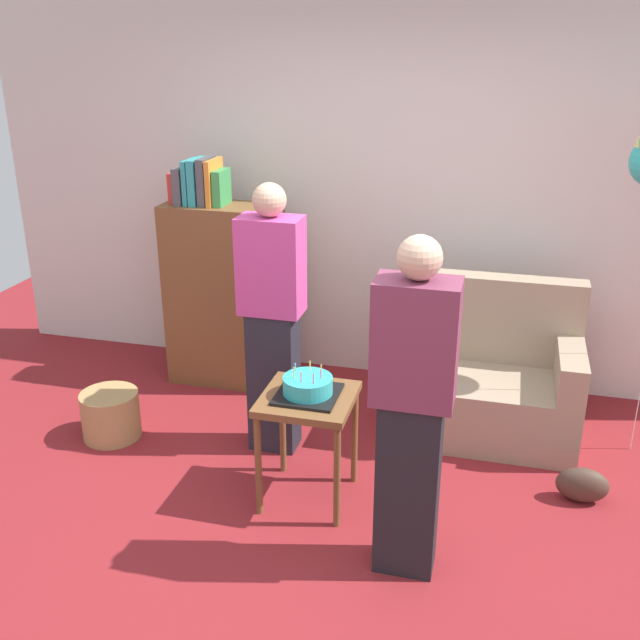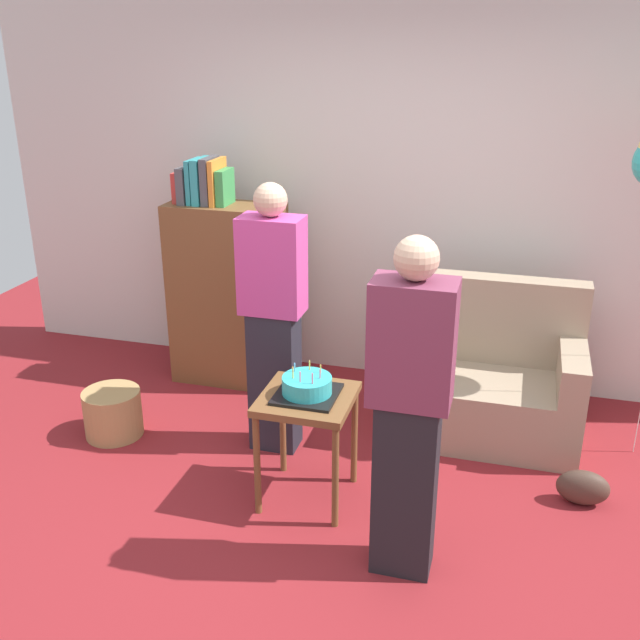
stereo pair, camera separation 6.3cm
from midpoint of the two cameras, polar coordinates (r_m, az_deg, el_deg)
name	(u,v)px [view 2 (the right image)]	position (r m, az deg, el deg)	size (l,w,h in m)	color
ground_plane	(319,537)	(3.87, 0.45, -16.54)	(8.00, 8.00, 0.00)	maroon
wall_back	(400,193)	(5.16, 6.61, 9.79)	(6.00, 0.10, 2.70)	silver
couch	(490,381)	(4.75, 13.46, -4.66)	(1.10, 0.70, 0.96)	gray
bookshelf	(227,289)	(5.21, -6.90, 2.37)	(0.80, 0.36, 1.61)	brown
side_table	(307,412)	(3.88, -0.54, -7.16)	(0.48, 0.48, 0.62)	brown
birthday_cake	(307,387)	(3.81, -0.55, -5.23)	(0.32, 0.32, 0.17)	black
person_blowing_candles	(273,319)	(4.26, -3.23, 0.04)	(0.36, 0.22, 1.63)	#23232D
person_holding_cake	(409,411)	(3.27, 7.48, -7.07)	(0.36, 0.22, 1.63)	black
wicker_basket	(113,413)	(4.82, -15.44, -6.99)	(0.36, 0.36, 0.30)	#A88451
handbag	(583,487)	(4.30, 20.17, -12.13)	(0.28, 0.14, 0.20)	#473328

